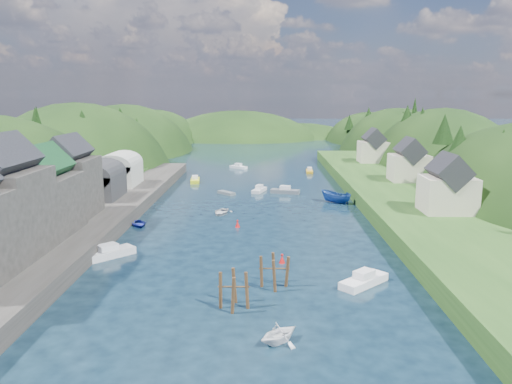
{
  "coord_description": "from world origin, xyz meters",
  "views": [
    {
      "loc": [
        1.18,
        -47.06,
        18.71
      ],
      "look_at": [
        0.0,
        28.0,
        4.0
      ],
      "focal_mm": 35.0,
      "sensor_mm": 36.0,
      "label": 1
    }
  ],
  "objects_px": {
    "piling_cluster_near": "(234,293)",
    "channel_buoy_near": "(282,259)",
    "piling_cluster_far": "(274,274)",
    "channel_buoy_far": "(238,224)"
  },
  "relations": [
    {
      "from": "piling_cluster_far",
      "to": "channel_buoy_near",
      "type": "distance_m",
      "value": 7.24
    },
    {
      "from": "piling_cluster_far",
      "to": "channel_buoy_far",
      "type": "bearing_deg",
      "value": 102.02
    },
    {
      "from": "piling_cluster_far",
      "to": "channel_buoy_far",
      "type": "height_order",
      "value": "piling_cluster_far"
    },
    {
      "from": "piling_cluster_far",
      "to": "channel_buoy_far",
      "type": "xyz_separation_m",
      "value": [
        -4.8,
        22.54,
        -0.84
      ]
    },
    {
      "from": "piling_cluster_near",
      "to": "channel_buoy_near",
      "type": "relative_size",
      "value": 3.57
    },
    {
      "from": "piling_cluster_near",
      "to": "channel_buoy_far",
      "type": "xyz_separation_m",
      "value": [
        -1.11,
        27.57,
        -0.91
      ]
    },
    {
      "from": "piling_cluster_far",
      "to": "channel_buoy_near",
      "type": "bearing_deg",
      "value": 81.7
    },
    {
      "from": "piling_cluster_near",
      "to": "channel_buoy_far",
      "type": "bearing_deg",
      "value": 92.31
    },
    {
      "from": "piling_cluster_near",
      "to": "channel_buoy_near",
      "type": "bearing_deg",
      "value": 68.72
    },
    {
      "from": "channel_buoy_near",
      "to": "channel_buoy_far",
      "type": "xyz_separation_m",
      "value": [
        -5.84,
        15.43,
        0.0
      ]
    }
  ]
}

